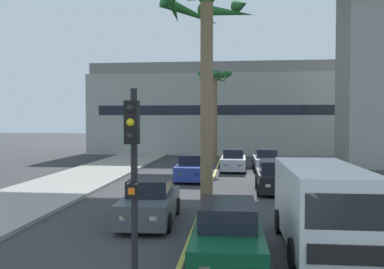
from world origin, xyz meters
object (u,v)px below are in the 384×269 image
object	(u,v)px
car_queue_third	(150,202)
palm_tree_mid_median	(215,89)
car_queue_front	(266,161)
delivery_van	(321,204)
traffic_light_median_near	(133,172)
car_queue_fourth	(274,177)
car_queue_sixth	(228,236)
car_queue_fifth	(233,161)
palm_tree_near_median	(206,39)
car_queue_second	(192,168)

from	to	relation	value
car_queue_third	palm_tree_mid_median	world-z (taller)	palm_tree_mid_median
car_queue_front	delivery_van	bearing A→B (deg)	-89.50
traffic_light_median_near	car_queue_fourth	bearing A→B (deg)	74.53
car_queue_front	car_queue_sixth	bearing A→B (deg)	-97.16
car_queue_fourth	traffic_light_median_near	bearing A→B (deg)	-105.47
car_queue_fourth	car_queue_sixth	world-z (taller)	same
car_queue_fifth	car_queue_sixth	world-z (taller)	same
traffic_light_median_near	palm_tree_near_median	bearing A→B (deg)	82.98
car_queue_front	car_queue_fourth	size ratio (longest dim) A/B	1.00
car_queue_fifth	palm_tree_near_median	size ratio (longest dim) A/B	0.51
car_queue_sixth	delivery_van	world-z (taller)	delivery_van
traffic_light_median_near	palm_tree_near_median	size ratio (longest dim) A/B	0.52
delivery_van	palm_tree_near_median	bearing A→B (deg)	148.16
car_queue_front	car_queue_third	world-z (taller)	same
delivery_van	traffic_light_median_near	xyz separation A→B (m)	(-4.19, -4.52, 1.43)
car_queue_third	car_queue_fifth	distance (m)	15.17
palm_tree_near_median	car_queue_fifth	bearing A→B (deg)	86.71
car_queue_third	traffic_light_median_near	world-z (taller)	traffic_light_median_near
delivery_van	car_queue_second	bearing A→B (deg)	111.44
car_queue_front	palm_tree_mid_median	xyz separation A→B (m)	(-3.92, 4.51, 5.55)
traffic_light_median_near	palm_tree_mid_median	bearing A→B (deg)	89.74
delivery_van	traffic_light_median_near	bearing A→B (deg)	-132.86
delivery_van	car_queue_fourth	bearing A→B (deg)	92.41
car_queue_second	car_queue_fourth	distance (m)	5.72
car_queue_second	delivery_van	xyz separation A→B (m)	(4.97, -12.66, 0.57)
car_queue_sixth	car_queue_second	bearing A→B (deg)	99.65
car_queue_third	car_queue_sixth	xyz separation A→B (m)	(2.83, -3.99, 0.00)
palm_tree_near_median	car_queue_fourth	bearing A→B (deg)	67.26
car_queue_fifth	palm_tree_mid_median	xyz separation A→B (m)	(-1.58, 4.90, 5.55)
car_queue_fourth	delivery_van	bearing A→B (deg)	-87.59
car_queue_fifth	palm_tree_near_median	world-z (taller)	palm_tree_near_median
car_queue_second	palm_tree_mid_median	xyz separation A→B (m)	(0.90, 9.69, 5.55)
car_queue_second	car_queue_sixth	distance (m)	14.29
car_queue_third	traffic_light_median_near	distance (m)	7.46
car_queue_second	car_queue_third	distance (m)	10.11
car_queue_third	traffic_light_median_near	size ratio (longest dim) A/B	0.99
car_queue_second	palm_tree_near_median	distance (m)	12.07
car_queue_second	car_queue_third	bearing A→B (deg)	-92.47
car_queue_third	palm_tree_mid_median	xyz separation A→B (m)	(1.33, 19.79, 5.55)
palm_tree_mid_median	delivery_van	bearing A→B (deg)	-79.67
car_queue_front	traffic_light_median_near	xyz separation A→B (m)	(-4.04, -22.36, 1.99)
car_queue_sixth	traffic_light_median_near	distance (m)	4.02
car_queue_front	car_queue_second	xyz separation A→B (m)	(-4.81, -5.18, 0.00)
car_queue_third	delivery_van	xyz separation A→B (m)	(5.41, -2.56, 0.57)
car_queue_second	car_queue_fourth	xyz separation A→B (m)	(4.58, -3.42, 0.00)
car_queue_sixth	palm_tree_near_median	xyz separation A→B (m)	(-0.80, 3.52, 5.63)
car_queue_fourth	traffic_light_median_near	size ratio (longest dim) A/B	0.98
car_queue_second	traffic_light_median_near	xyz separation A→B (m)	(0.78, -17.18, 1.99)
car_queue_second	car_queue_fifth	xyz separation A→B (m)	(2.47, 4.79, 0.00)
car_queue_fourth	palm_tree_near_median	size ratio (longest dim) A/B	0.51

